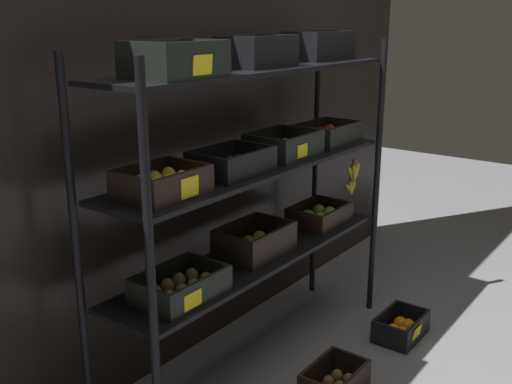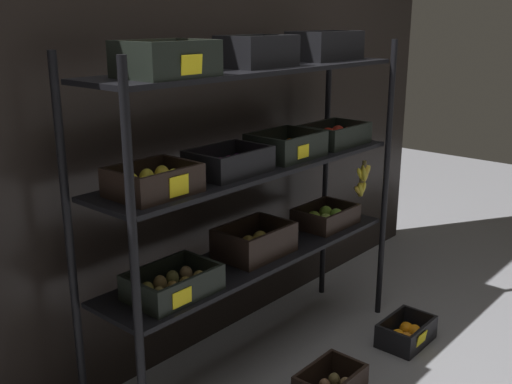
% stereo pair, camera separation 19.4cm
% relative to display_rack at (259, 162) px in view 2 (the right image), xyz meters
% --- Properties ---
extents(ground_plane, '(10.00, 10.00, 0.00)m').
position_rel_display_rack_xyz_m(ground_plane, '(-0.02, 0.01, -1.01)').
color(ground_plane, gray).
extents(storefront_wall, '(4.08, 0.12, 2.56)m').
position_rel_display_rack_xyz_m(storefront_wall, '(-0.02, 0.40, 0.27)').
color(storefront_wall, black).
rests_on(storefront_wall, ground_plane).
extents(display_rack, '(1.81, 0.42, 1.57)m').
position_rel_display_rack_xyz_m(display_rack, '(0.00, 0.00, 0.00)').
color(display_rack, black).
rests_on(display_rack, ground_plane).
extents(crate_ground_orange, '(0.31, 0.21, 0.13)m').
position_rel_display_rack_xyz_m(crate_ground_orange, '(0.63, -0.47, -0.96)').
color(crate_ground_orange, black).
rests_on(crate_ground_orange, ground_plane).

